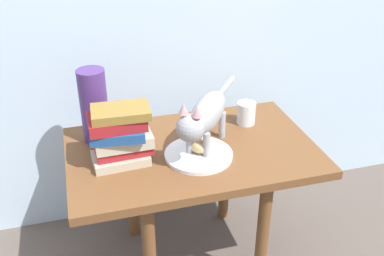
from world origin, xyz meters
The scene contains 8 objects.
ground_plane centered at (0.00, 0.00, 0.00)m, with size 6.00×6.00×0.00m, color brown.
side_table centered at (0.00, 0.00, 0.44)m, with size 0.86×0.53×0.51m.
plate centered at (0.01, -0.06, 0.52)m, with size 0.23×0.23×0.01m, color white.
bread_roll centered at (0.01, -0.05, 0.55)m, with size 0.08×0.06×0.05m, color #E0BC7A.
cat centered at (0.04, -0.02, 0.64)m, with size 0.32×0.40×0.23m.
book_stack centered at (-0.24, -0.02, 0.61)m, with size 0.20×0.14×0.20m.
green_vase centered at (-0.31, 0.15, 0.64)m, with size 0.10×0.10×0.27m, color #4C2D72.
candle_jar centered at (0.25, 0.12, 0.55)m, with size 0.07×0.07×0.08m.
Camera 1 is at (-0.36, -1.28, 1.33)m, focal length 42.08 mm.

